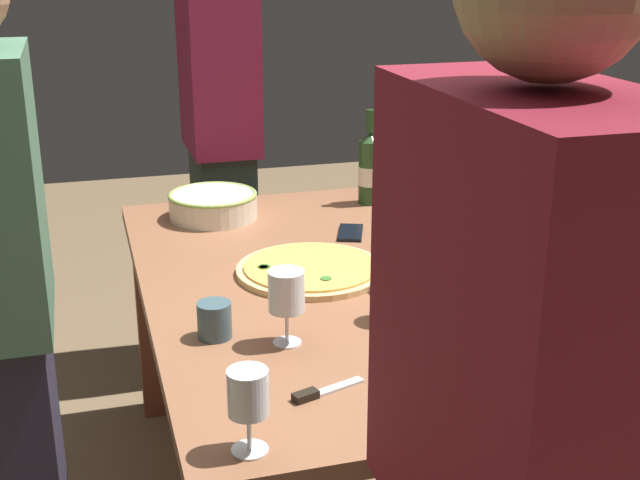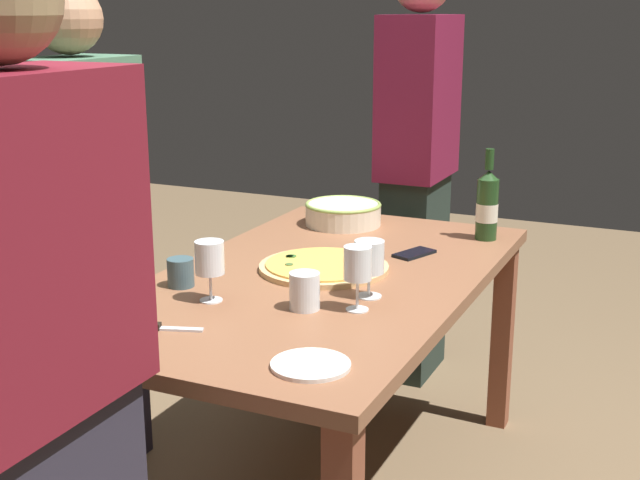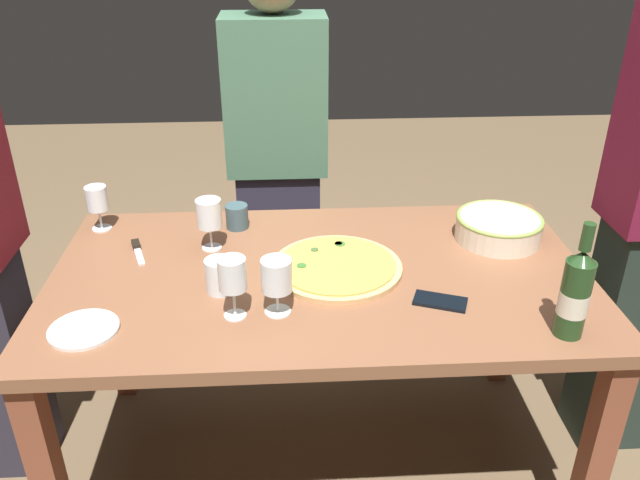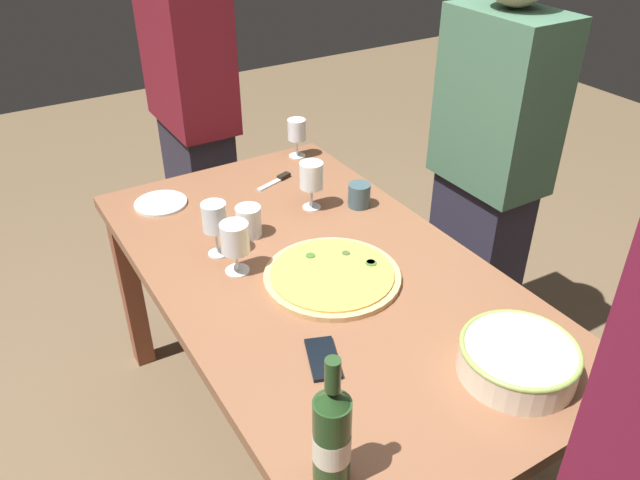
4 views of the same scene
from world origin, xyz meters
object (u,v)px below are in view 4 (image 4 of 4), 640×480
Objects in this scene: wine_glass_by_bottle at (297,131)px; person_host at (488,175)px; pizza at (332,276)px; person_guest_right at (193,118)px; cup_ceramic at (359,195)px; wine_glass_near_pizza at (235,240)px; cup_amber at (249,221)px; cell_phone at (323,358)px; wine_glass_far_right at (214,218)px; dining_table at (320,296)px; wine_glass_far_left at (311,178)px; wine_bottle at (332,436)px; pizza_knife at (278,180)px; side_plate at (161,203)px; serving_bowl at (518,358)px.

wine_glass_by_bottle is 0.10× the size of person_host.
wine_glass_by_bottle is at bearing 157.35° from pizza.
cup_ceramic is at bearing 19.58° from person_guest_right.
wine_glass_near_pizza is 0.80m from wine_glass_by_bottle.
cup_amber is (-0.16, 0.12, -0.06)m from wine_glass_near_pizza.
cell_phone is 0.09× the size of person_host.
wine_glass_far_right is 0.93m from person_guest_right.
wine_glass_far_left is (-0.34, 0.17, 0.21)m from dining_table.
wine_bottle reaches higher than dining_table.
wine_bottle reaches higher than cell_phone.
wine_glass_by_bottle is 0.74m from person_host.
cup_ceramic is (-0.14, 0.52, -0.06)m from wine_glass_near_pizza.
wine_bottle reaches higher than pizza_knife.
side_plate is at bearing -157.85° from pizza.
cell_phone is (0.61, -0.10, -0.04)m from cup_amber.
cup_ceramic is 0.34m from pizza_knife.
dining_table is 8.92× the size of side_plate.
cell_phone is at bearing -36.09° from pizza.
wine_glass_far_right is at bearing -15.75° from person_host.
cell_phone is (0.27, -0.20, -0.01)m from pizza.
wine_bottle is 0.19× the size of person_guest_right.
person_guest_right is at bearing -172.19° from wine_glass_far_left.
cup_amber is 0.40m from cup_ceramic.
wine_glass_near_pizza is at bearing -11.84° from person_guest_right.
serving_bowl is 1.60× the size of wine_glass_far_right.
cup_ceramic is 0.48m from person_host.
wine_glass_far_left is at bearing 104.02° from wine_glass_far_right.
serving_bowl is 1.29m from side_plate.
wine_glass_near_pizza is 0.43m from wine_glass_far_left.
person_guest_right is at bearing 101.13° from cell_phone.
dining_table is at bearing 0.00° from person_host.
cup_amber is at bearing -7.00° from person_guest_right.
person_guest_right reaches higher than pizza_knife.
cup_amber is (-0.90, 0.26, -0.07)m from wine_bottle.
wine_glass_far_right is at bearing -49.19° from pizza_knife.
serving_bowl is (0.54, 0.17, 0.03)m from pizza.
wine_glass_far_right reaches higher than side_plate.
cup_amber is at bearing 163.97° from wine_bottle.
wine_glass_far_right is at bearing 171.41° from wine_bottle.
pizza is 2.26× the size of wine_glass_far_right.
pizza_knife is 0.10× the size of person_guest_right.
cell_phone is at bearing -21.58° from pizza_knife.
wine_bottle is 3.82× the size of cup_ceramic.
wine_glass_far_right is 0.16m from cup_amber.
person_host reaches higher than dining_table.
wine_glass_by_bottle is 0.61m from side_plate.
wine_glass_far_right is at bearing -48.78° from wine_glass_by_bottle.
serving_bowl is 0.93m from wine_glass_far_left.
dining_table is 0.31m from wine_glass_near_pizza.
wine_bottle is at bearing -10.81° from wine_glass_near_pizza.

